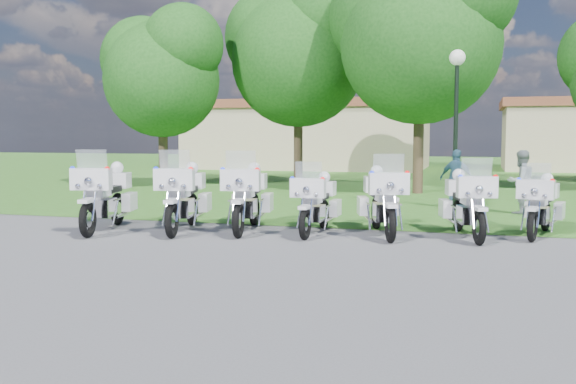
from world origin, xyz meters
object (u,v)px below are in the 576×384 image
(motorcycle_0, at_px, (106,196))
(motorcycle_3, at_px, (317,203))
(motorcycle_5, at_px, (467,203))
(lamp_post, at_px, (457,90))
(motorcycle_4, at_px, (382,200))
(bystander_b, at_px, (521,182))
(motorcycle_2, at_px, (248,197))
(motorcycle_6, at_px, (541,205))
(bystander_c, at_px, (457,179))
(motorcycle_1, at_px, (184,196))

(motorcycle_0, xyz_separation_m, motorcycle_3, (4.49, 0.86, -0.10))
(motorcycle_5, distance_m, lamp_post, 5.80)
(motorcycle_4, xyz_separation_m, bystander_b, (2.95, 4.44, 0.12))
(motorcycle_2, height_order, motorcycle_5, motorcycle_2)
(motorcycle_2, relative_size, bystander_b, 1.56)
(motorcycle_3, height_order, motorcycle_5, motorcycle_5)
(motorcycle_2, xyz_separation_m, motorcycle_6, (5.99, 1.03, -0.09))
(motorcycle_0, xyz_separation_m, motorcycle_5, (7.51, 1.25, -0.06))
(motorcycle_5, xyz_separation_m, motorcycle_6, (1.46, 0.59, -0.05))
(motorcycle_0, xyz_separation_m, motorcycle_4, (5.83, 1.07, -0.03))
(motorcycle_6, xyz_separation_m, bystander_c, (-1.82, 4.54, 0.19))
(motorcycle_2, bearing_deg, lamp_post, -136.04)
(motorcycle_4, relative_size, bystander_c, 1.49)
(motorcycle_6, distance_m, bystander_c, 4.90)
(motorcycle_1, relative_size, bystander_b, 1.57)
(motorcycle_2, distance_m, lamp_post, 7.41)
(motorcycle_5, bearing_deg, bystander_c, -100.33)
(motorcycle_6, distance_m, bystander_b, 3.68)
(motorcycle_5, bearing_deg, motorcycle_6, -172.43)
(motorcycle_1, bearing_deg, motorcycle_0, 1.24)
(motorcycle_1, xyz_separation_m, motorcycle_5, (5.85, 0.84, -0.06))
(bystander_b, bearing_deg, motorcycle_4, 17.61)
(motorcycle_4, height_order, motorcycle_5, motorcycle_4)
(motorcycle_6, bearing_deg, motorcycle_2, 23.40)
(motorcycle_3, relative_size, lamp_post, 0.52)
(motorcycle_4, height_order, bystander_b, motorcycle_4)
(motorcycle_0, bearing_deg, lamp_post, -151.37)
(motorcycle_3, relative_size, motorcycle_5, 0.96)
(motorcycle_2, xyz_separation_m, bystander_c, (4.17, 5.57, 0.09))
(motorcycle_6, height_order, lamp_post, lamp_post)
(motorcycle_2, distance_m, motorcycle_5, 4.55)
(motorcycle_0, xyz_separation_m, motorcycle_6, (8.96, 1.84, -0.10))
(motorcycle_2, distance_m, bystander_c, 6.95)
(motorcycle_5, relative_size, lamp_post, 0.54)
(motorcycle_5, bearing_deg, motorcycle_4, -8.30)
(motorcycle_1, distance_m, lamp_post, 8.49)
(motorcycle_6, bearing_deg, motorcycle_5, 35.67)
(motorcycle_2, distance_m, motorcycle_3, 1.51)
(motorcycle_1, bearing_deg, lamp_post, -144.75)
(motorcycle_0, height_order, bystander_c, motorcycle_0)
(motorcycle_3, distance_m, bystander_b, 6.33)
(bystander_b, relative_size, bystander_c, 1.00)
(motorcycle_0, bearing_deg, motorcycle_4, 176.90)
(motorcycle_6, xyz_separation_m, lamp_post, (-1.88, 4.57, 2.67))
(motorcycle_1, distance_m, motorcycle_5, 5.91)
(motorcycle_3, bearing_deg, motorcycle_6, -168.00)
(motorcycle_0, height_order, motorcycle_3, motorcycle_0)
(bystander_b, bearing_deg, bystander_c, -66.61)
(motorcycle_0, height_order, bystander_b, motorcycle_0)
(motorcycle_0, height_order, lamp_post, lamp_post)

